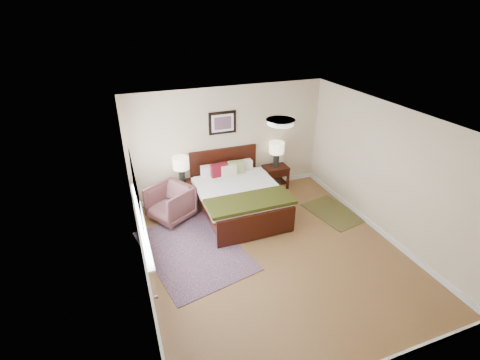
{
  "coord_description": "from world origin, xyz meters",
  "views": [
    {
      "loc": [
        -2.32,
        -4.5,
        4.06
      ],
      "look_at": [
        -0.27,
        1.0,
        1.05
      ],
      "focal_mm": 26.0,
      "sensor_mm": 36.0,
      "label": 1
    }
  ],
  "objects_px": {
    "lamp_right": "(277,150)",
    "rug_persian": "(193,250)",
    "nightstand_left": "(183,188)",
    "armchair": "(170,203)",
    "bed": "(238,192)",
    "nightstand_right": "(276,175)",
    "lamp_left": "(181,165)"
  },
  "relations": [
    {
      "from": "lamp_right",
      "to": "rug_persian",
      "type": "bearing_deg",
      "value": -145.25
    },
    {
      "from": "nightstand_left",
      "to": "armchair",
      "type": "height_order",
      "value": "armchair"
    },
    {
      "from": "lamp_right",
      "to": "rug_persian",
      "type": "height_order",
      "value": "lamp_right"
    },
    {
      "from": "bed",
      "to": "rug_persian",
      "type": "bearing_deg",
      "value": -142.67
    },
    {
      "from": "nightstand_left",
      "to": "nightstand_right",
      "type": "bearing_deg",
      "value": 0.15
    },
    {
      "from": "rug_persian",
      "to": "nightstand_right",
      "type": "bearing_deg",
      "value": 22.61
    },
    {
      "from": "armchair",
      "to": "rug_persian",
      "type": "bearing_deg",
      "value": -23.09
    },
    {
      "from": "lamp_left",
      "to": "armchair",
      "type": "xyz_separation_m",
      "value": [
        -0.37,
        -0.49,
        -0.59
      ]
    },
    {
      "from": "bed",
      "to": "nightstand_right",
      "type": "relative_size",
      "value": 3.65
    },
    {
      "from": "lamp_right",
      "to": "bed",
      "type": "bearing_deg",
      "value": -147.93
    },
    {
      "from": "nightstand_left",
      "to": "lamp_left",
      "type": "distance_m",
      "value": 0.55
    },
    {
      "from": "bed",
      "to": "lamp_right",
      "type": "height_order",
      "value": "lamp_right"
    },
    {
      "from": "nightstand_left",
      "to": "nightstand_right",
      "type": "relative_size",
      "value": 0.93
    },
    {
      "from": "lamp_left",
      "to": "nightstand_right",
      "type": "bearing_deg",
      "value": -0.34
    },
    {
      "from": "lamp_left",
      "to": "lamp_right",
      "type": "bearing_deg",
      "value": 0.0
    },
    {
      "from": "nightstand_left",
      "to": "nightstand_right",
      "type": "height_order",
      "value": "nightstand_right"
    },
    {
      "from": "nightstand_left",
      "to": "lamp_right",
      "type": "bearing_deg",
      "value": 0.49
    },
    {
      "from": "bed",
      "to": "rug_persian",
      "type": "height_order",
      "value": "bed"
    },
    {
      "from": "lamp_right",
      "to": "nightstand_right",
      "type": "bearing_deg",
      "value": -90.0
    },
    {
      "from": "lamp_right",
      "to": "armchair",
      "type": "bearing_deg",
      "value": -169.38
    },
    {
      "from": "lamp_right",
      "to": "nightstand_left",
      "type": "bearing_deg",
      "value": -179.51
    },
    {
      "from": "nightstand_left",
      "to": "lamp_left",
      "type": "bearing_deg",
      "value": 90.0
    },
    {
      "from": "bed",
      "to": "lamp_left",
      "type": "xyz_separation_m",
      "value": [
        -1.01,
        0.78,
        0.44
      ]
    },
    {
      "from": "rug_persian",
      "to": "lamp_left",
      "type": "bearing_deg",
      "value": 71.4
    },
    {
      "from": "bed",
      "to": "nightstand_right",
      "type": "height_order",
      "value": "bed"
    },
    {
      "from": "armchair",
      "to": "rug_persian",
      "type": "relative_size",
      "value": 0.36
    },
    {
      "from": "nightstand_right",
      "to": "lamp_right",
      "type": "bearing_deg",
      "value": 90.0
    },
    {
      "from": "nightstand_right",
      "to": "lamp_right",
      "type": "relative_size",
      "value": 0.92
    },
    {
      "from": "nightstand_right",
      "to": "lamp_right",
      "type": "distance_m",
      "value": 0.64
    },
    {
      "from": "lamp_left",
      "to": "armchair",
      "type": "height_order",
      "value": "lamp_left"
    },
    {
      "from": "bed",
      "to": "armchair",
      "type": "height_order",
      "value": "bed"
    },
    {
      "from": "lamp_left",
      "to": "lamp_right",
      "type": "distance_m",
      "value": 2.26
    }
  ]
}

